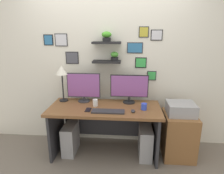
# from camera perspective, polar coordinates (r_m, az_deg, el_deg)

# --- Properties ---
(ground_plane) EXTENTS (8.00, 8.00, 0.00)m
(ground_plane) POSITION_cam_1_polar(r_m,az_deg,el_deg) (3.17, -1.98, -18.53)
(ground_plane) COLOR #70665B
(back_wall_assembly) EXTENTS (4.40, 0.24, 2.70)m
(back_wall_assembly) POSITION_cam_1_polar(r_m,az_deg,el_deg) (3.07, -1.28, 7.80)
(back_wall_assembly) COLOR silver
(back_wall_assembly) RESTS_ON ground
(desk) EXTENTS (1.58, 0.68, 0.75)m
(desk) POSITION_cam_1_polar(r_m,az_deg,el_deg) (2.94, -1.96, -9.27)
(desk) COLOR brown
(desk) RESTS_ON ground
(monitor_left) EXTENTS (0.50, 0.18, 0.44)m
(monitor_left) POSITION_cam_1_polar(r_m,az_deg,el_deg) (2.99, -8.23, 0.06)
(monitor_left) COLOR #2D2D33
(monitor_left) RESTS_ON desk
(monitor_right) EXTENTS (0.56, 0.18, 0.43)m
(monitor_right) POSITION_cam_1_polar(r_m,az_deg,el_deg) (2.92, 5.03, -0.19)
(monitor_right) COLOR black
(monitor_right) RESTS_ON desk
(keyboard) EXTENTS (0.44, 0.14, 0.02)m
(keyboard) POSITION_cam_1_polar(r_m,az_deg,el_deg) (2.64, -1.14, -7.08)
(keyboard) COLOR #2D2D33
(keyboard) RESTS_ON desk
(computer_mouse) EXTENTS (0.06, 0.09, 0.03)m
(computer_mouse) POSITION_cam_1_polar(r_m,az_deg,el_deg) (2.65, 6.13, -6.94)
(computer_mouse) COLOR #2D2D33
(computer_mouse) RESTS_ON desk
(desk_lamp) EXTENTS (0.18, 0.18, 0.55)m
(desk_lamp) POSITION_cam_1_polar(r_m,az_deg,el_deg) (3.02, -14.36, 3.96)
(desk_lamp) COLOR black
(desk_lamp) RESTS_ON desk
(cell_phone) EXTENTS (0.07, 0.14, 0.01)m
(cell_phone) POSITION_cam_1_polar(r_m,az_deg,el_deg) (2.72, -6.93, -6.58)
(cell_phone) COLOR black
(cell_phone) RESTS_ON desk
(coffee_mug) EXTENTS (0.08, 0.08, 0.09)m
(coffee_mug) POSITION_cam_1_polar(r_m,az_deg,el_deg) (2.74, 9.26, -5.62)
(coffee_mug) COLOR blue
(coffee_mug) RESTS_ON desk
(pen_cup) EXTENTS (0.07, 0.07, 0.10)m
(pen_cup) POSITION_cam_1_polar(r_m,az_deg,el_deg) (2.84, -4.86, -4.58)
(pen_cup) COLOR white
(pen_cup) RESTS_ON desk
(drawer_cabinet) EXTENTS (0.44, 0.50, 0.66)m
(drawer_cabinet) POSITION_cam_1_polar(r_m,az_deg,el_deg) (3.11, 18.65, -13.05)
(drawer_cabinet) COLOR brown
(drawer_cabinet) RESTS_ON ground
(printer) EXTENTS (0.38, 0.34, 0.17)m
(printer) POSITION_cam_1_polar(r_m,az_deg,el_deg) (2.94, 19.36, -5.96)
(printer) COLOR #9E9EA3
(printer) RESTS_ON drawer_cabinet
(computer_tower_left) EXTENTS (0.18, 0.40, 0.44)m
(computer_tower_left) POSITION_cam_1_polar(r_m,az_deg,el_deg) (3.15, -11.92, -14.37)
(computer_tower_left) COLOR #99999E
(computer_tower_left) RESTS_ON ground
(computer_tower_right) EXTENTS (0.18, 0.40, 0.46)m
(computer_tower_right) POSITION_cam_1_polar(r_m,az_deg,el_deg) (3.02, 9.63, -15.51)
(computer_tower_right) COLOR #99999E
(computer_tower_right) RESTS_ON ground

